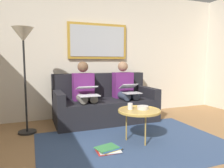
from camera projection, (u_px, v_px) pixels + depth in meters
wall_rear at (97, 54)px, 4.44m from camera, size 6.00×0.12×2.60m
area_rug at (134, 143)px, 2.96m from camera, size 2.60×1.80×0.01m
couch at (104, 104)px, 4.10m from camera, size 1.90×0.90×0.90m
framed_mirror at (98, 41)px, 4.33m from camera, size 1.24×0.05×0.72m
coffee_table at (139, 111)px, 3.00m from camera, size 0.60×0.60×0.46m
cup at (130, 106)px, 3.04m from camera, size 0.07×0.07×0.09m
bowl at (143, 108)px, 3.04m from camera, size 0.16×0.16×0.05m
person_left at (125, 89)px, 4.15m from camera, size 0.38×0.58×1.14m
laptop_silver at (130, 89)px, 3.93m from camera, size 0.31×0.37×0.17m
person_right at (85, 91)px, 3.86m from camera, size 0.38×0.58×1.14m
laptop_white at (88, 91)px, 3.64m from camera, size 0.35×0.38×0.16m
magazine_stack at (109, 149)px, 2.69m from camera, size 0.35×0.28×0.05m
standing_lamp at (23, 46)px, 3.24m from camera, size 0.32×0.32×1.66m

